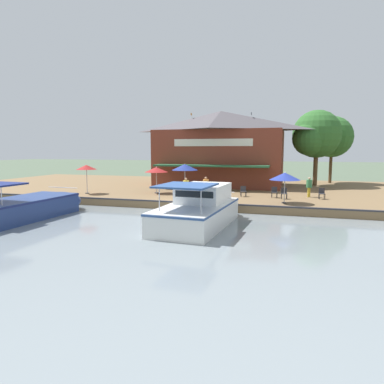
# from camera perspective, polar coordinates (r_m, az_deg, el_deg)

# --- Properties ---
(ground_plane) EXTENTS (220.00, 220.00, 0.00)m
(ground_plane) POSITION_cam_1_polar(r_m,az_deg,el_deg) (24.73, -1.66, -3.23)
(ground_plane) COLOR #4C5B47
(quay_deck) EXTENTS (22.00, 56.00, 0.60)m
(quay_deck) POSITION_cam_1_polar(r_m,az_deg,el_deg) (35.19, 3.94, 0.34)
(quay_deck) COLOR brown
(quay_deck) RESTS_ON ground
(quay_edge_fender) EXTENTS (0.20, 50.40, 0.10)m
(quay_edge_fender) POSITION_cam_1_polar(r_m,az_deg,el_deg) (24.72, -1.59, -1.71)
(quay_edge_fender) COLOR #2D2D33
(quay_edge_fender) RESTS_ON quay_deck
(waterfront_restaurant) EXTENTS (9.63, 13.56, 7.88)m
(waterfront_restaurant) POSITION_cam_1_polar(r_m,az_deg,el_deg) (37.06, 4.77, 7.35)
(waterfront_restaurant) COLOR brown
(waterfront_restaurant) RESTS_ON quay_deck
(patio_umbrella_far_corner) EXTENTS (2.17, 2.17, 2.24)m
(patio_umbrella_far_corner) POSITION_cam_1_polar(r_m,az_deg,el_deg) (25.24, 15.23, 2.55)
(patio_umbrella_far_corner) COLOR #B7B7B7
(patio_umbrella_far_corner) RESTS_ON quay_deck
(patio_umbrella_mid_patio_left) EXTENTS (1.75, 1.75, 2.55)m
(patio_umbrella_mid_patio_left) POSITION_cam_1_polar(r_m,az_deg,el_deg) (31.14, -17.19, 3.95)
(patio_umbrella_mid_patio_left) COLOR #B7B7B7
(patio_umbrella_mid_patio_left) RESTS_ON quay_deck
(patio_umbrella_back_row) EXTENTS (2.03, 2.03, 2.34)m
(patio_umbrella_back_row) POSITION_cam_1_polar(r_m,az_deg,el_deg) (30.16, -5.96, 3.72)
(patio_umbrella_back_row) COLOR #B7B7B7
(patio_umbrella_back_row) RESTS_ON quay_deck
(patio_umbrella_mid_patio_right) EXTENTS (2.29, 2.29, 2.61)m
(patio_umbrella_mid_patio_right) POSITION_cam_1_polar(r_m,az_deg,el_deg) (30.09, -1.20, 4.17)
(patio_umbrella_mid_patio_right) COLOR #B7B7B7
(patio_umbrella_mid_patio_right) RESTS_ON quay_deck
(cafe_chair_facing_river) EXTENTS (0.49, 0.49, 0.85)m
(cafe_chair_facing_river) POSITION_cam_1_polar(r_m,az_deg,el_deg) (28.18, 13.56, 0.06)
(cafe_chair_facing_river) COLOR #2D2D33
(cafe_chair_facing_river) RESTS_ON quay_deck
(cafe_chair_back_row_seat) EXTENTS (0.48, 0.48, 0.85)m
(cafe_chair_back_row_seat) POSITION_cam_1_polar(r_m,az_deg,el_deg) (28.43, 20.82, -0.14)
(cafe_chair_back_row_seat) COLOR #2D2D33
(cafe_chair_back_row_seat) RESTS_ON quay_deck
(cafe_chair_beside_entrance) EXTENTS (0.49, 0.49, 0.85)m
(cafe_chair_beside_entrance) POSITION_cam_1_polar(r_m,az_deg,el_deg) (27.62, 15.09, -0.12)
(cafe_chair_beside_entrance) COLOR #2D2D33
(cafe_chair_beside_entrance) RESTS_ON quay_deck
(cafe_chair_far_corner_seat) EXTENTS (0.54, 0.54, 0.85)m
(cafe_chair_far_corner_seat) POSITION_cam_1_polar(r_m,az_deg,el_deg) (28.32, 8.55, 0.21)
(cafe_chair_far_corner_seat) COLOR #2D2D33
(cafe_chair_far_corner_seat) RESTS_ON quay_deck
(person_mid_patio) EXTENTS (0.47, 0.47, 1.64)m
(person_mid_patio) POSITION_cam_1_polar(r_m,az_deg,el_deg) (26.71, -1.02, 1.07)
(person_mid_patio) COLOR orange
(person_mid_patio) RESTS_ON quay_deck
(person_at_quay_edge) EXTENTS (0.46, 0.46, 1.64)m
(person_at_quay_edge) POSITION_cam_1_polar(r_m,az_deg,el_deg) (27.68, 2.32, 1.27)
(person_at_quay_edge) COLOR #337547
(person_at_quay_edge) RESTS_ON quay_deck
(person_near_entrance) EXTENTS (0.46, 0.46, 1.61)m
(person_near_entrance) POSITION_cam_1_polar(r_m,az_deg,el_deg) (29.17, 18.94, 1.15)
(person_near_entrance) COLOR gold
(person_near_entrance) RESTS_ON quay_deck
(motorboat_far_downstream) EXTENTS (8.57, 3.64, 2.56)m
(motorboat_far_downstream) POSITION_cam_1_polar(r_m,az_deg,el_deg) (20.15, 1.63, -2.78)
(motorboat_far_downstream) COLOR white
(motorboat_far_downstream) RESTS_ON river_water
(motorboat_mid_row) EXTENTS (8.64, 3.51, 2.42)m
(motorboat_mid_row) POSITION_cam_1_polar(r_m,az_deg,el_deg) (24.54, -25.25, -2.14)
(motorboat_mid_row) COLOR navy
(motorboat_mid_row) RESTS_ON river_water
(mooring_post) EXTENTS (0.22, 0.22, 0.94)m
(mooring_post) POSITION_cam_1_polar(r_m,az_deg,el_deg) (24.20, 4.73, -0.89)
(mooring_post) COLOR #473323
(mooring_post) RESTS_ON quay_deck
(tree_upstream_bank) EXTENTS (5.26, 5.01, 7.96)m
(tree_upstream_bank) POSITION_cam_1_polar(r_m,az_deg,el_deg) (38.56, 19.83, 8.88)
(tree_upstream_bank) COLOR brown
(tree_upstream_bank) RESTS_ON quay_deck
(tree_behind_restaurant) EXTENTS (4.87, 4.63, 7.58)m
(tree_behind_restaurant) POSITION_cam_1_polar(r_m,az_deg,el_deg) (42.13, 22.09, 8.35)
(tree_behind_restaurant) COLOR brown
(tree_behind_restaurant) RESTS_ON quay_deck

